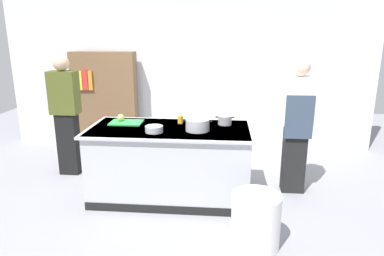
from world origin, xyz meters
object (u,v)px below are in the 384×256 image
object	(u,v)px
stock_pot	(197,125)
person_guest	(66,113)
person_chef	(297,123)
bookshelf	(105,101)
sauce_pan	(225,120)
trash_bin	(256,220)
mixing_bowl	(154,129)
juice_cup	(180,120)
onion	(121,118)

from	to	relation	value
stock_pot	person_guest	distance (m)	2.06
stock_pot	person_chef	size ratio (longest dim) A/B	0.20
person_chef	bookshelf	size ratio (longest dim) A/B	1.01
person_chef	sauce_pan	bearing A→B (deg)	100.32
person_chef	trash_bin	bearing A→B (deg)	160.42
person_chef	bookshelf	xyz separation A→B (m)	(-2.97, 1.49, -0.06)
trash_bin	mixing_bowl	bearing A→B (deg)	145.26
juice_cup	stock_pot	bearing A→B (deg)	-52.60
mixing_bowl	juice_cup	distance (m)	0.50
trash_bin	person_guest	world-z (taller)	person_guest
person_chef	person_guest	xyz separation A→B (m)	(-3.14, 0.32, -0.00)
stock_pot	bookshelf	bearing A→B (deg)	132.89
sauce_pan	juice_cup	size ratio (longest dim) A/B	2.34
mixing_bowl	bookshelf	size ratio (longest dim) A/B	0.12
juice_cup	person_guest	distance (m)	1.73
sauce_pan	trash_bin	size ratio (longest dim) A/B	0.43
bookshelf	trash_bin	bearing A→B (deg)	-49.36
sauce_pan	bookshelf	xyz separation A→B (m)	(-2.07, 1.58, -0.10)
juice_cup	trash_bin	world-z (taller)	juice_cup
mixing_bowl	onion	bearing A→B (deg)	142.07
bookshelf	stock_pot	bearing A→B (deg)	-47.11
mixing_bowl	bookshelf	world-z (taller)	bookshelf
juice_cup	mixing_bowl	bearing A→B (deg)	-120.68
mixing_bowl	person_chef	xyz separation A→B (m)	(1.71, 0.50, -0.02)
onion	bookshelf	xyz separation A→B (m)	(-0.75, 1.60, -0.11)
person_chef	juice_cup	bearing A→B (deg)	98.00
person_chef	stock_pot	bearing A→B (deg)	112.83
stock_pot	juice_cup	size ratio (longest dim) A/B	3.43
stock_pot	mixing_bowl	world-z (taller)	stock_pot
juice_cup	onion	bearing A→B (deg)	-177.85
person_guest	bookshelf	distance (m)	1.19
sauce_pan	trash_bin	xyz separation A→B (m)	(0.31, -1.20, -0.69)
onion	trash_bin	size ratio (longest dim) A/B	0.17
mixing_bowl	trash_bin	xyz separation A→B (m)	(1.12, -0.78, -0.67)
juice_cup	person_chef	bearing A→B (deg)	3.05
trash_bin	juice_cup	bearing A→B (deg)	125.88
stock_pot	sauce_pan	xyz separation A→B (m)	(0.32, 0.31, -0.01)
onion	trash_bin	distance (m)	2.13
person_chef	person_guest	size ratio (longest dim) A/B	1.00
stock_pot	trash_bin	distance (m)	1.30
mixing_bowl	juice_cup	world-z (taller)	juice_cup
mixing_bowl	juice_cup	bearing A→B (deg)	59.32
sauce_pan	mixing_bowl	bearing A→B (deg)	-152.75
onion	mixing_bowl	bearing A→B (deg)	-37.93
trash_bin	person_chef	bearing A→B (deg)	65.47
stock_pot	trash_bin	world-z (taller)	stock_pot
juice_cup	person_guest	size ratio (longest dim) A/B	0.06
trash_bin	bookshelf	bearing A→B (deg)	130.64
onion	person_guest	size ratio (longest dim) A/B	0.05
mixing_bowl	trash_bin	bearing A→B (deg)	-34.74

